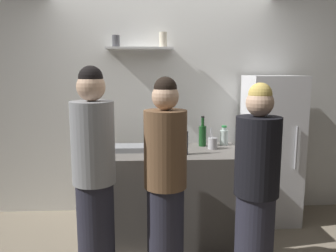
{
  "coord_description": "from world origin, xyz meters",
  "views": [
    {
      "loc": [
        -0.15,
        -2.83,
        1.7
      ],
      "look_at": [
        0.02,
        0.48,
        1.16
      ],
      "focal_mm": 36.54,
      "sensor_mm": 36.0,
      "label": 1
    }
  ],
  "objects_px": {
    "baking_pan": "(129,148)",
    "wine_bottle_green_glass": "(203,135)",
    "refrigerator": "(271,149)",
    "wine_bottle_dark_glass": "(185,142)",
    "utensil_holder": "(213,143)",
    "person_brown_jacket": "(165,182)",
    "water_bottle_plastic": "(224,137)",
    "person_grey_hoodie": "(94,177)",
    "wine_bottle_pale_glass": "(163,135)",
    "person_blonde": "(256,190)"
  },
  "relations": [
    {
      "from": "refrigerator",
      "to": "person_brown_jacket",
      "type": "relative_size",
      "value": 0.99
    },
    {
      "from": "refrigerator",
      "to": "wine_bottle_dark_glass",
      "type": "height_order",
      "value": "refrigerator"
    },
    {
      "from": "utensil_holder",
      "to": "wine_bottle_dark_glass",
      "type": "distance_m",
      "value": 0.38
    },
    {
      "from": "person_grey_hoodie",
      "to": "person_brown_jacket",
      "type": "bearing_deg",
      "value": -68.48
    },
    {
      "from": "refrigerator",
      "to": "baking_pan",
      "type": "height_order",
      "value": "refrigerator"
    },
    {
      "from": "person_brown_jacket",
      "to": "person_blonde",
      "type": "height_order",
      "value": "person_brown_jacket"
    },
    {
      "from": "baking_pan",
      "to": "person_grey_hoodie",
      "type": "bearing_deg",
      "value": -108.4
    },
    {
      "from": "water_bottle_plastic",
      "to": "person_brown_jacket",
      "type": "height_order",
      "value": "person_brown_jacket"
    },
    {
      "from": "wine_bottle_dark_glass",
      "to": "person_brown_jacket",
      "type": "height_order",
      "value": "person_brown_jacket"
    },
    {
      "from": "wine_bottle_pale_glass",
      "to": "refrigerator",
      "type": "bearing_deg",
      "value": 5.35
    },
    {
      "from": "utensil_holder",
      "to": "person_brown_jacket",
      "type": "xyz_separation_m",
      "value": [
        -0.52,
        -0.76,
        -0.15
      ]
    },
    {
      "from": "water_bottle_plastic",
      "to": "person_blonde",
      "type": "relative_size",
      "value": 0.13
    },
    {
      "from": "utensil_holder",
      "to": "wine_bottle_pale_glass",
      "type": "distance_m",
      "value": 0.54
    },
    {
      "from": "refrigerator",
      "to": "person_grey_hoodie",
      "type": "height_order",
      "value": "person_grey_hoodie"
    },
    {
      "from": "person_brown_jacket",
      "to": "person_grey_hoodie",
      "type": "height_order",
      "value": "person_grey_hoodie"
    },
    {
      "from": "wine_bottle_green_glass",
      "to": "person_blonde",
      "type": "distance_m",
      "value": 1.11
    },
    {
      "from": "baking_pan",
      "to": "water_bottle_plastic",
      "type": "height_order",
      "value": "water_bottle_plastic"
    },
    {
      "from": "person_brown_jacket",
      "to": "person_grey_hoodie",
      "type": "bearing_deg",
      "value": 121.1
    },
    {
      "from": "wine_bottle_pale_glass",
      "to": "person_blonde",
      "type": "bearing_deg",
      "value": -58.66
    },
    {
      "from": "water_bottle_plastic",
      "to": "wine_bottle_green_glass",
      "type": "bearing_deg",
      "value": -169.42
    },
    {
      "from": "wine_bottle_green_glass",
      "to": "person_blonde",
      "type": "height_order",
      "value": "person_blonde"
    },
    {
      "from": "refrigerator",
      "to": "water_bottle_plastic",
      "type": "relative_size",
      "value": 7.88
    },
    {
      "from": "person_brown_jacket",
      "to": "baking_pan",
      "type": "bearing_deg",
      "value": 57.34
    },
    {
      "from": "refrigerator",
      "to": "water_bottle_plastic",
      "type": "bearing_deg",
      "value": -167.58
    },
    {
      "from": "wine_bottle_dark_glass",
      "to": "person_blonde",
      "type": "xyz_separation_m",
      "value": [
        0.48,
        -0.7,
        -0.24
      ]
    },
    {
      "from": "refrigerator",
      "to": "baking_pan",
      "type": "bearing_deg",
      "value": -167.74
    },
    {
      "from": "refrigerator",
      "to": "person_blonde",
      "type": "bearing_deg",
      "value": -114.15
    },
    {
      "from": "wine_bottle_green_glass",
      "to": "person_brown_jacket",
      "type": "relative_size",
      "value": 0.19
    },
    {
      "from": "baking_pan",
      "to": "wine_bottle_pale_glass",
      "type": "bearing_deg",
      "value": 33.31
    },
    {
      "from": "refrigerator",
      "to": "utensil_holder",
      "type": "xyz_separation_m",
      "value": [
        -0.72,
        -0.31,
        0.14
      ]
    },
    {
      "from": "refrigerator",
      "to": "water_bottle_plastic",
      "type": "xyz_separation_m",
      "value": [
        -0.56,
        -0.12,
        0.18
      ]
    },
    {
      "from": "utensil_holder",
      "to": "wine_bottle_dark_glass",
      "type": "xyz_separation_m",
      "value": [
        -0.31,
        -0.22,
        0.06
      ]
    },
    {
      "from": "water_bottle_plastic",
      "to": "wine_bottle_pale_glass",
      "type": "bearing_deg",
      "value": 179.15
    },
    {
      "from": "refrigerator",
      "to": "person_brown_jacket",
      "type": "height_order",
      "value": "person_brown_jacket"
    },
    {
      "from": "utensil_holder",
      "to": "person_grey_hoodie",
      "type": "relative_size",
      "value": 0.13
    },
    {
      "from": "water_bottle_plastic",
      "to": "wine_bottle_dark_glass",
      "type": "bearing_deg",
      "value": -139.17
    },
    {
      "from": "wine_bottle_pale_glass",
      "to": "person_blonde",
      "type": "height_order",
      "value": "person_blonde"
    },
    {
      "from": "person_brown_jacket",
      "to": "person_blonde",
      "type": "relative_size",
      "value": 1.03
    },
    {
      "from": "baking_pan",
      "to": "wine_bottle_dark_glass",
      "type": "xyz_separation_m",
      "value": [
        0.54,
        -0.19,
        0.1
      ]
    },
    {
      "from": "wine_bottle_green_glass",
      "to": "person_blonde",
      "type": "xyz_separation_m",
      "value": [
        0.26,
        -1.05,
        -0.23
      ]
    },
    {
      "from": "utensil_holder",
      "to": "baking_pan",
      "type": "bearing_deg",
      "value": -177.74
    },
    {
      "from": "wine_bottle_dark_glass",
      "to": "person_brown_jacket",
      "type": "xyz_separation_m",
      "value": [
        -0.21,
        -0.54,
        -0.21
      ]
    },
    {
      "from": "person_brown_jacket",
      "to": "wine_bottle_dark_glass",
      "type": "bearing_deg",
      "value": 12.08
    },
    {
      "from": "water_bottle_plastic",
      "to": "utensil_holder",
      "type": "bearing_deg",
      "value": -130.5
    },
    {
      "from": "baking_pan",
      "to": "utensil_holder",
      "type": "relative_size",
      "value": 1.53
    },
    {
      "from": "baking_pan",
      "to": "wine_bottle_green_glass",
      "type": "distance_m",
      "value": 0.79
    },
    {
      "from": "refrigerator",
      "to": "water_bottle_plastic",
      "type": "distance_m",
      "value": 0.6
    },
    {
      "from": "wine_bottle_pale_glass",
      "to": "wine_bottle_dark_glass",
      "type": "distance_m",
      "value": 0.45
    },
    {
      "from": "baking_pan",
      "to": "water_bottle_plastic",
      "type": "distance_m",
      "value": 1.03
    },
    {
      "from": "water_bottle_plastic",
      "to": "person_brown_jacket",
      "type": "xyz_separation_m",
      "value": [
        -0.67,
        -0.94,
        -0.18
      ]
    }
  ]
}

